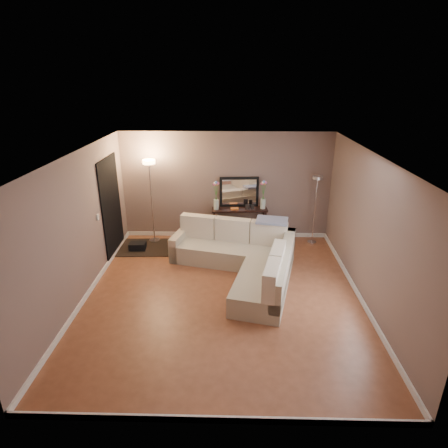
{
  "coord_description": "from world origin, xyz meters",
  "views": [
    {
      "loc": [
        0.17,
        -5.94,
        3.79
      ],
      "look_at": [
        0.0,
        0.8,
        1.1
      ],
      "focal_mm": 30.0,
      "sensor_mm": 36.0,
      "label": 1
    }
  ],
  "objects_px": {
    "sectional_sofa": "(244,257)",
    "console_table": "(236,223)",
    "floor_lamp_unlit": "(316,197)",
    "floor_lamp_lit": "(151,185)"
  },
  "relations": [
    {
      "from": "floor_lamp_unlit",
      "to": "floor_lamp_lit",
      "type": "bearing_deg",
      "value": 179.96
    },
    {
      "from": "sectional_sofa",
      "to": "floor_lamp_unlit",
      "type": "height_order",
      "value": "floor_lamp_unlit"
    },
    {
      "from": "console_table",
      "to": "floor_lamp_unlit",
      "type": "relative_size",
      "value": 0.81
    },
    {
      "from": "console_table",
      "to": "floor_lamp_lit",
      "type": "relative_size",
      "value": 0.67
    },
    {
      "from": "sectional_sofa",
      "to": "floor_lamp_lit",
      "type": "bearing_deg",
      "value": 145.15
    },
    {
      "from": "sectional_sofa",
      "to": "floor_lamp_lit",
      "type": "xyz_separation_m",
      "value": [
        -2.15,
        1.49,
        1.08
      ]
    },
    {
      "from": "floor_lamp_lit",
      "to": "sectional_sofa",
      "type": "bearing_deg",
      "value": -34.85
    },
    {
      "from": "console_table",
      "to": "floor_lamp_unlit",
      "type": "height_order",
      "value": "floor_lamp_unlit"
    },
    {
      "from": "sectional_sofa",
      "to": "console_table",
      "type": "relative_size",
      "value": 2.24
    },
    {
      "from": "sectional_sofa",
      "to": "console_table",
      "type": "xyz_separation_m",
      "value": [
        -0.15,
        1.61,
        0.12
      ]
    }
  ]
}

